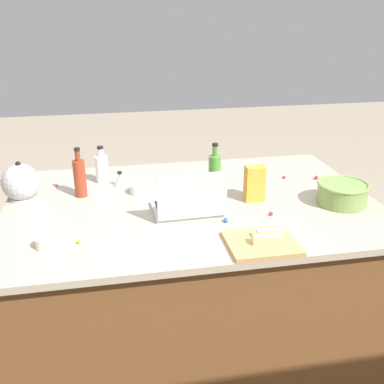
# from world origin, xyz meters

# --- Properties ---
(ground_plane) EXTENTS (12.00, 12.00, 0.00)m
(ground_plane) POSITION_xyz_m (0.00, 0.00, 0.00)
(ground_plane) COLOR gray
(island_counter) EXTENTS (1.73, 1.15, 0.90)m
(island_counter) POSITION_xyz_m (0.00, 0.00, 0.45)
(island_counter) COLOR brown
(island_counter) RESTS_ON ground
(laptop) EXTENTS (0.32, 0.24, 0.22)m
(laptop) POSITION_xyz_m (0.04, 0.13, 0.95)
(laptop) COLOR #B7B7BC
(laptop) RESTS_ON island_counter
(mixing_bowl_large) EXTENTS (0.24, 0.24, 0.10)m
(mixing_bowl_large) POSITION_xyz_m (-0.68, 0.15, 0.95)
(mixing_bowl_large) COLOR #72934C
(mixing_bowl_large) RESTS_ON island_counter
(bottle_soy) EXTENTS (0.06, 0.06, 0.24)m
(bottle_soy) POSITION_xyz_m (0.52, -0.17, 1.00)
(bottle_soy) COLOR maroon
(bottle_soy) RESTS_ON island_counter
(bottle_vinegar) EXTENTS (0.07, 0.07, 0.19)m
(bottle_vinegar) POSITION_xyz_m (0.41, -0.34, 0.98)
(bottle_vinegar) COLOR white
(bottle_vinegar) RESTS_ON island_counter
(bottle_olive) EXTENTS (0.06, 0.06, 0.25)m
(bottle_olive) POSITION_xyz_m (-0.13, -0.11, 1.00)
(bottle_olive) COLOR #4C8C38
(bottle_olive) RESTS_ON island_counter
(kettle) EXTENTS (0.21, 0.18, 0.20)m
(kettle) POSITION_xyz_m (0.79, -0.20, 0.98)
(kettle) COLOR #ADADB2
(kettle) RESTS_ON island_counter
(cutting_board) EXTENTS (0.27, 0.23, 0.02)m
(cutting_board) POSITION_xyz_m (-0.19, 0.46, 0.91)
(cutting_board) COLOR tan
(cutting_board) RESTS_ON island_counter
(butter_stick_left) EXTENTS (0.11, 0.04, 0.04)m
(butter_stick_left) POSITION_xyz_m (-0.23, 0.44, 0.94)
(butter_stick_left) COLOR #F4E58C
(butter_stick_left) RESTS_ON cutting_board
(butter_stick_right) EXTENTS (0.11, 0.05, 0.04)m
(butter_stick_right) POSITION_xyz_m (-0.20, 0.48, 0.94)
(butter_stick_right) COLOR #F4E58C
(butter_stick_right) RESTS_ON cutting_board
(ramekin_small) EXTENTS (0.10, 0.10, 0.05)m
(ramekin_small) POSITION_xyz_m (0.23, -0.15, 0.92)
(ramekin_small) COLOR white
(ramekin_small) RESTS_ON island_counter
(ramekin_medium) EXTENTS (0.08, 0.08, 0.04)m
(ramekin_medium) POSITION_xyz_m (0.63, 0.32, 0.92)
(ramekin_medium) COLOR beige
(ramekin_medium) RESTS_ON island_counter
(kitchen_timer) EXTENTS (0.07, 0.07, 0.08)m
(kitchen_timer) POSITION_xyz_m (0.32, -0.27, 0.94)
(kitchen_timer) COLOR #B2B2B7
(kitchen_timer) RESTS_ON island_counter
(candy_bag) EXTENTS (0.09, 0.06, 0.17)m
(candy_bag) POSITION_xyz_m (-0.29, 0.04, 0.99)
(candy_bag) COLOR gold
(candy_bag) RESTS_ON island_counter
(candy_0) EXTENTS (0.02, 0.02, 0.02)m
(candy_0) POSITION_xyz_m (-0.31, 0.21, 0.91)
(candy_0) COLOR red
(candy_0) RESTS_ON island_counter
(candy_1) EXTENTS (0.02, 0.02, 0.02)m
(candy_1) POSITION_xyz_m (0.51, 0.31, 0.91)
(candy_1) COLOR yellow
(candy_1) RESTS_ON island_counter
(candy_2) EXTENTS (0.02, 0.02, 0.02)m
(candy_2) POSITION_xyz_m (-0.67, 0.12, 0.91)
(candy_2) COLOR red
(candy_2) RESTS_ON island_counter
(candy_3) EXTENTS (0.01, 0.01, 0.01)m
(candy_3) POSITION_xyz_m (0.65, -0.32, 0.91)
(candy_3) COLOR #CC3399
(candy_3) RESTS_ON island_counter
(candy_4) EXTENTS (0.02, 0.02, 0.02)m
(candy_4) POSITION_xyz_m (0.27, -0.17, 0.91)
(candy_4) COLOR green
(candy_4) RESTS_ON island_counter
(candy_5) EXTENTS (0.02, 0.02, 0.02)m
(candy_5) POSITION_xyz_m (-0.71, -0.17, 0.91)
(candy_5) COLOR red
(candy_5) RESTS_ON island_counter
(candy_6) EXTENTS (0.02, 0.02, 0.02)m
(candy_6) POSITION_xyz_m (-0.54, -0.21, 0.91)
(candy_6) COLOR red
(candy_6) RESTS_ON island_counter
(candy_7) EXTENTS (0.02, 0.02, 0.02)m
(candy_7) POSITION_xyz_m (-0.10, 0.24, 0.91)
(candy_7) COLOR blue
(candy_7) RESTS_ON island_counter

